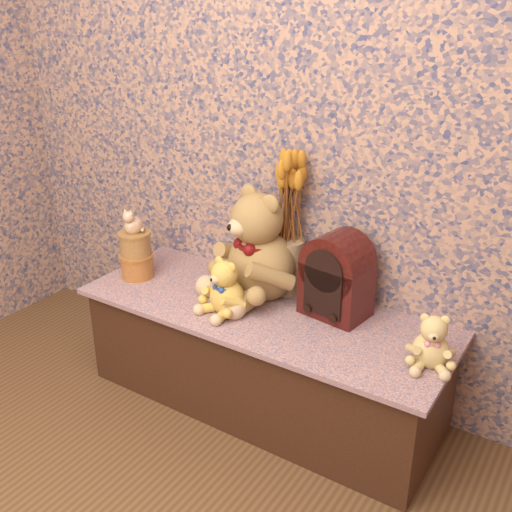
{
  "coord_description": "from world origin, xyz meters",
  "views": [
    {
      "loc": [
        1.08,
        -0.48,
        1.54
      ],
      "look_at": [
        0.0,
        1.18,
        0.67
      ],
      "focal_mm": 41.98,
      "sensor_mm": 36.0,
      "label": 1
    }
  ],
  "objects_px": {
    "cathedral_radio": "(337,275)",
    "ceramic_vase": "(287,266)",
    "teddy_medium": "(227,284)",
    "biscuit_tin_lower": "(137,266)",
    "teddy_large": "(262,239)",
    "cat_figurine": "(133,220)",
    "teddy_small": "(432,338)"
  },
  "relations": [
    {
      "from": "ceramic_vase",
      "to": "cathedral_radio",
      "type": "bearing_deg",
      "value": -15.27
    },
    {
      "from": "cat_figurine",
      "to": "cathedral_radio",
      "type": "bearing_deg",
      "value": 4.3
    },
    {
      "from": "teddy_large",
      "to": "cat_figurine",
      "type": "relative_size",
      "value": 4.11
    },
    {
      "from": "biscuit_tin_lower",
      "to": "cat_figurine",
      "type": "height_order",
      "value": "cat_figurine"
    },
    {
      "from": "teddy_medium",
      "to": "ceramic_vase",
      "type": "bearing_deg",
      "value": 85.43
    },
    {
      "from": "cathedral_radio",
      "to": "teddy_medium",
      "type": "bearing_deg",
      "value": -141.67
    },
    {
      "from": "teddy_medium",
      "to": "cat_figurine",
      "type": "xyz_separation_m",
      "value": [
        -0.5,
        0.04,
        0.14
      ]
    },
    {
      "from": "teddy_small",
      "to": "ceramic_vase",
      "type": "relative_size",
      "value": 0.9
    },
    {
      "from": "teddy_medium",
      "to": "cat_figurine",
      "type": "bearing_deg",
      "value": -168.98
    },
    {
      "from": "teddy_large",
      "to": "biscuit_tin_lower",
      "type": "height_order",
      "value": "teddy_large"
    },
    {
      "from": "teddy_large",
      "to": "teddy_small",
      "type": "bearing_deg",
      "value": 14.15
    },
    {
      "from": "cathedral_radio",
      "to": "biscuit_tin_lower",
      "type": "relative_size",
      "value": 2.37
    },
    {
      "from": "cathedral_radio",
      "to": "ceramic_vase",
      "type": "relative_size",
      "value": 1.47
    },
    {
      "from": "teddy_medium",
      "to": "cat_figurine",
      "type": "distance_m",
      "value": 0.52
    },
    {
      "from": "teddy_medium",
      "to": "biscuit_tin_lower",
      "type": "distance_m",
      "value": 0.51
    },
    {
      "from": "teddy_large",
      "to": "teddy_medium",
      "type": "xyz_separation_m",
      "value": [
        -0.03,
        -0.2,
        -0.12
      ]
    },
    {
      "from": "teddy_large",
      "to": "ceramic_vase",
      "type": "bearing_deg",
      "value": 69.95
    },
    {
      "from": "biscuit_tin_lower",
      "to": "teddy_medium",
      "type": "bearing_deg",
      "value": -4.84
    },
    {
      "from": "cathedral_radio",
      "to": "cat_figurine",
      "type": "distance_m",
      "value": 0.87
    },
    {
      "from": "cathedral_radio",
      "to": "ceramic_vase",
      "type": "distance_m",
      "value": 0.27
    },
    {
      "from": "teddy_small",
      "to": "ceramic_vase",
      "type": "bearing_deg",
      "value": 143.51
    },
    {
      "from": "teddy_large",
      "to": "teddy_small",
      "type": "relative_size",
      "value": 2.36
    },
    {
      "from": "teddy_small",
      "to": "cathedral_radio",
      "type": "height_order",
      "value": "cathedral_radio"
    },
    {
      "from": "teddy_medium",
      "to": "biscuit_tin_lower",
      "type": "bearing_deg",
      "value": -168.98
    },
    {
      "from": "ceramic_vase",
      "to": "cat_figurine",
      "type": "distance_m",
      "value": 0.66
    },
    {
      "from": "cathedral_radio",
      "to": "cat_figurine",
      "type": "height_order",
      "value": "cathedral_radio"
    },
    {
      "from": "cathedral_radio",
      "to": "teddy_small",
      "type": "bearing_deg",
      "value": -10.56
    },
    {
      "from": "cathedral_radio",
      "to": "cat_figurine",
      "type": "xyz_separation_m",
      "value": [
        -0.85,
        -0.16,
        0.09
      ]
    },
    {
      "from": "biscuit_tin_lower",
      "to": "cat_figurine",
      "type": "distance_m",
      "value": 0.21
    },
    {
      "from": "teddy_small",
      "to": "teddy_large",
      "type": "bearing_deg",
      "value": 150.81
    },
    {
      "from": "cat_figurine",
      "to": "teddy_medium",
      "type": "bearing_deg",
      "value": -11.38
    },
    {
      "from": "teddy_large",
      "to": "cat_figurine",
      "type": "xyz_separation_m",
      "value": [
        -0.53,
        -0.16,
        0.02
      ]
    }
  ]
}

